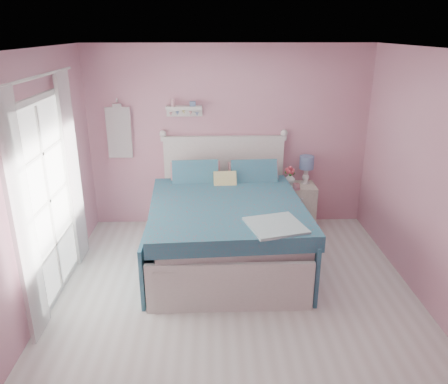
{
  "coord_description": "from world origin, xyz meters",
  "views": [
    {
      "loc": [
        -0.25,
        -3.9,
        2.77
      ],
      "look_at": [
        -0.1,
        1.2,
        0.86
      ],
      "focal_mm": 35.0,
      "sensor_mm": 36.0,
      "label": 1
    }
  ],
  "objects_px": {
    "nightstand": "(298,206)",
    "vase": "(290,178)",
    "table_lamp": "(307,165)",
    "teacup": "(296,186)",
    "bed": "(226,227)"
  },
  "relations": [
    {
      "from": "table_lamp",
      "to": "teacup",
      "type": "bearing_deg",
      "value": -126.22
    },
    {
      "from": "nightstand",
      "to": "vase",
      "type": "relative_size",
      "value": 3.95
    },
    {
      "from": "vase",
      "to": "teacup",
      "type": "xyz_separation_m",
      "value": [
        0.05,
        -0.23,
        -0.04
      ]
    },
    {
      "from": "bed",
      "to": "vase",
      "type": "distance_m",
      "value": 1.4
    },
    {
      "from": "bed",
      "to": "teacup",
      "type": "distance_m",
      "value": 1.28
    },
    {
      "from": "nightstand",
      "to": "table_lamp",
      "type": "bearing_deg",
      "value": 36.33
    },
    {
      "from": "vase",
      "to": "teacup",
      "type": "distance_m",
      "value": 0.24
    },
    {
      "from": "nightstand",
      "to": "vase",
      "type": "xyz_separation_m",
      "value": [
        -0.14,
        0.06,
        0.41
      ]
    },
    {
      "from": "nightstand",
      "to": "vase",
      "type": "distance_m",
      "value": 0.44
    },
    {
      "from": "table_lamp",
      "to": "teacup",
      "type": "height_order",
      "value": "table_lamp"
    },
    {
      "from": "table_lamp",
      "to": "bed",
      "type": "bearing_deg",
      "value": -140.45
    },
    {
      "from": "table_lamp",
      "to": "vase",
      "type": "distance_m",
      "value": 0.31
    },
    {
      "from": "bed",
      "to": "nightstand",
      "type": "height_order",
      "value": "bed"
    },
    {
      "from": "bed",
      "to": "table_lamp",
      "type": "distance_m",
      "value": 1.63
    },
    {
      "from": "bed",
      "to": "table_lamp",
      "type": "height_order",
      "value": "bed"
    }
  ]
}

